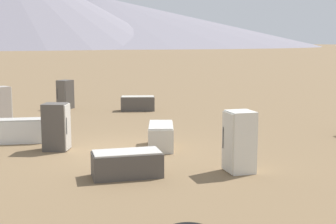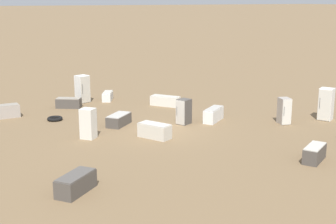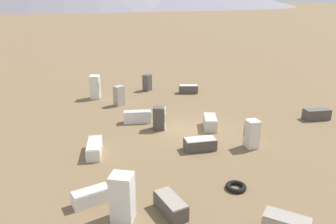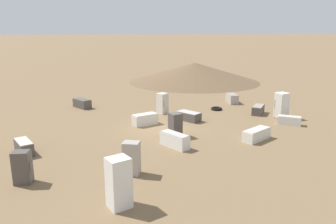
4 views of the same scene
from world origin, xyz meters
name	(u,v)px [view 4 (image 4 of 4)]	position (x,y,z in m)	size (l,w,h in m)	color
ground_plane	(161,128)	(0.00, 0.00, 0.00)	(1000.00, 1000.00, 0.00)	brown
dirt_mound	(194,72)	(-19.37, 6.25, 1.17)	(16.06, 16.06, 2.35)	brown
discarded_fridge_0	(145,119)	(-0.98, -0.98, 0.37)	(1.42, 1.83, 0.75)	beige
discarded_fridge_1	(232,98)	(-6.87, 7.03, 0.39)	(1.53, 0.72, 0.78)	#A89E93
discarded_fridge_2	(24,147)	(3.54, -7.50, 0.35)	(1.70, 1.33, 0.70)	#4C4742
discarded_fridge_3	(175,140)	(3.56, 0.36, 0.39)	(1.82, 1.53, 0.78)	white
discarded_fridge_4	(131,158)	(6.75, -2.04, 0.74)	(0.74, 0.86, 1.49)	#A89E93
discarded_fridge_5	(82,103)	(-6.70, -5.81, 0.35)	(1.81, 1.65, 0.71)	#4C4742
discarded_fridge_6	(290,120)	(0.28, 8.70, 0.30)	(1.25, 1.58, 0.60)	white
discarded_fridge_7	(163,103)	(-3.97, 0.56, 0.78)	(0.94, 0.94, 1.56)	silver
discarded_fridge_8	(119,183)	(9.49, -2.55, 0.94)	(1.00, 1.01, 1.88)	white
discarded_fridge_9	(175,125)	(1.73, 0.66, 0.71)	(0.91, 0.85, 1.43)	#4C4742
discarded_fridge_10	(257,134)	(3.02, 5.26, 0.33)	(1.70, 1.99, 0.66)	silver
discarded_fridge_11	(189,116)	(-1.64, 2.16, 0.31)	(1.80, 1.70, 0.63)	#4C4742
discarded_fridge_12	(22,167)	(7.07, -6.54, 0.70)	(0.58, 0.72, 1.40)	#4C4742
discarded_fridge_13	(258,110)	(-2.80, 7.76, 0.33)	(1.70, 1.43, 0.66)	#4C4742
discarded_fridge_14	(281,105)	(-1.45, 8.92, 0.93)	(0.98, 0.95, 1.87)	white
scrap_tire	(216,109)	(-4.50, 4.97, 0.10)	(0.89, 0.89, 0.20)	black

